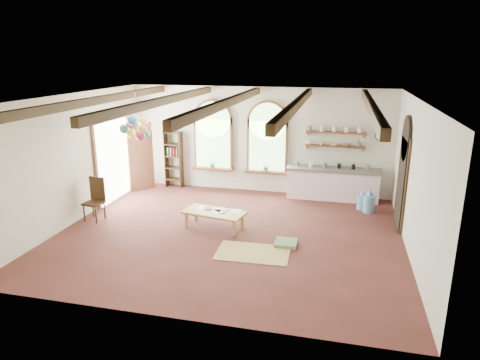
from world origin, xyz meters
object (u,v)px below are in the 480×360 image
(kitchen_counter, at_px, (333,183))
(side_chair, at_px, (95,208))
(balloon_cluster, at_px, (137,127))
(coffee_table, at_px, (214,213))

(kitchen_counter, relative_size, side_chair, 2.43)
(kitchen_counter, xyz_separation_m, balloon_cluster, (-4.91, -2.40, 1.85))
(kitchen_counter, relative_size, balloon_cluster, 2.33)
(balloon_cluster, bearing_deg, side_chair, -143.94)
(kitchen_counter, height_order, coffee_table, kitchen_counter)
(coffee_table, relative_size, balloon_cluster, 1.38)
(coffee_table, bearing_deg, balloon_cluster, 166.45)
(kitchen_counter, bearing_deg, side_chair, -152.13)
(coffee_table, height_order, balloon_cluster, balloon_cluster)
(coffee_table, bearing_deg, kitchen_counter, 46.81)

